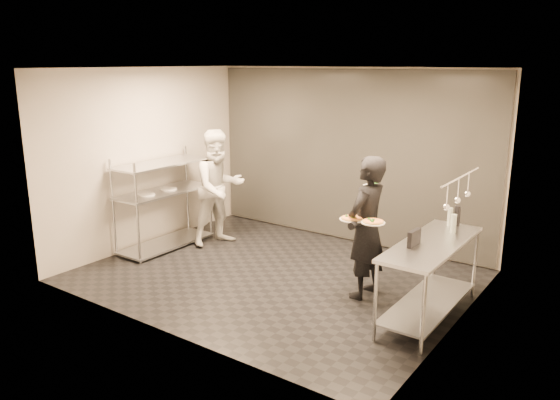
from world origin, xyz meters
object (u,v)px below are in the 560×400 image
Objects in this scene: pizza_plate_far at (373,222)px; pos_monitor at (414,238)px; waiter at (366,228)px; prep_counter at (430,267)px; bottle_green at (450,217)px; bottle_dark at (457,216)px; salad_plate at (373,184)px; bottle_clear at (453,224)px; pass_rack at (164,200)px; pizza_plate_near at (352,219)px; chef at (219,188)px.

pizza_plate_far is 0.59m from pos_monitor.
waiter reaches higher than pos_monitor.
prep_counter is 6.37× the size of pizza_plate_far.
pizza_plate_far is at bearing 167.36° from pos_monitor.
bottle_dark is at bearing 46.67° from bottle_green.
waiter reaches higher than bottle_dark.
waiter is at bearing -143.49° from bottle_dark.
waiter is 0.56m from salad_plate.
salad_plate is at bearing 117.63° from pizza_plate_far.
pizza_plate_far is 0.95m from bottle_clear.
prep_counter is at bearing -91.01° from bottle_dark.
bottle_green is (4.28, 0.73, 0.27)m from pass_rack.
pizza_plate_near is at bearing -140.40° from bottle_green.
bottle_dark is at bearing -69.53° from chef.
bottle_clear is at bearing 80.90° from prep_counter.
chef is at bearing 170.50° from prep_counter.
bottle_green reaches higher than pizza_plate_near.
bottle_clear is at bearing 25.96° from pizza_plate_near.
bottle_clear is at bearing -74.49° from chef.
chef reaches higher than bottle_dark.
prep_counter is at bearing -81.72° from chef.
pizza_plate_near is 1.34× the size of bottle_clear.
bottle_green reaches higher than pos_monitor.
prep_counter is 7.91× the size of bottle_green.
pizza_plate_far is at bearing 44.34° from waiter.
pass_rack reaches higher than prep_counter.
salad_plate reaches higher than pizza_plate_far.
chef reaches higher than pass_rack.
salad_plate is at bearing 143.81° from pos_monitor.
pizza_plate_far reaches higher than pizza_plate_near.
chef is at bearing -178.36° from bottle_green.
chef is 6.56× the size of pizza_plate_far.
chef reaches higher than pizza_plate_far.
pass_rack reaches higher than salad_plate.
bottle_clear reaches higher than pizza_plate_far.
bottle_dark is at bearing 10.47° from pass_rack.
waiter is at bearing 59.58° from pizza_plate_near.
pass_rack is 4.44m from bottle_clear.
prep_counter is 0.90m from bottle_dark.
bottle_clear is (4.41, 0.48, 0.26)m from pass_rack.
bottle_dark is (1.00, 0.85, 0.01)m from pizza_plate_near.
bottle_dark reaches higher than pizza_plate_far.
chef reaches higher than salad_plate.
waiter is 0.35m from pizza_plate_far.
prep_counter is 0.93m from waiter.
bottle_green is at bearing 87.90° from pos_monitor.
pizza_plate_near is at bearing -139.88° from bottle_dark.
pass_rack reaches higher than bottle_green.
bottle_dark is at bearing 22.09° from salad_plate.
prep_counter is 1.01× the size of waiter.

